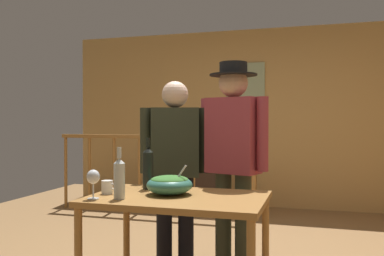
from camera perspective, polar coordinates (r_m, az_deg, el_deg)
name	(u,v)px	position (r m, az deg, el deg)	size (l,w,h in m)	color
back_wall	(264,118)	(6.25, 9.85, 1.37)	(6.00, 0.10, 2.61)	tan
framed_picture	(246,80)	(6.26, 7.32, 6.44)	(0.56, 0.03, 0.52)	#99AB7F
stair_railing	(181,166)	(5.58, -1.44, -5.13)	(2.80, 0.10, 1.12)	#9E6B33
tv_console	(194,189)	(6.19, 0.22, -8.33)	(0.90, 0.40, 0.52)	#38281E
flat_screen_tv	(193,156)	(6.10, 0.14, -3.84)	(0.50, 0.12, 0.38)	black
serving_table	(178,209)	(2.82, -1.94, -10.92)	(1.15, 0.77, 0.76)	#9E6B33
salad_bowl	(170,184)	(2.84, -3.08, -7.60)	(0.31, 0.31, 0.20)	#337060
wine_glass	(93,178)	(2.74, -13.31, -6.65)	(0.08, 0.08, 0.19)	silver
wine_bottle_dark	(148,167)	(3.08, -6.00, -5.36)	(0.08, 0.08, 0.37)	black
wine_bottle_clear	(119,178)	(2.71, -9.88, -6.68)	(0.07, 0.07, 0.33)	silver
mug_white	(107,187)	(2.92, -11.46, -7.91)	(0.11, 0.08, 0.09)	white
person_standing_left	(175,160)	(3.47, -2.33, -4.39)	(0.55, 0.33, 1.59)	black
person_standing_right	(233,149)	(3.34, 5.64, -2.84)	(0.57, 0.38, 1.72)	#2D3323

